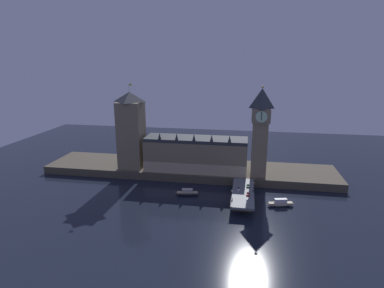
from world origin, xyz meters
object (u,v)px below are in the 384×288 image
Objects in this scene: car_southbound_lead at (248,194)px; pedestrian_near_rail at (232,199)px; clock_tower at (260,130)px; street_lamp_mid at (254,186)px; boat_downstream at (280,203)px; car_southbound_trail at (248,186)px; victoria_tower at (131,130)px; boat_upstream at (187,193)px; pedestrian_mid_walk at (253,190)px; car_northbound_lead at (238,189)px; street_lamp_near at (232,194)px.

pedestrian_near_rail reaches higher than car_southbound_lead.
clock_tower reaches higher than street_lamp_mid.
boat_downstream is at bearing -13.88° from street_lamp_mid.
pedestrian_near_rail is (-8.87, -9.94, 0.23)m from car_southbound_lead.
street_lamp_mid is (3.36, -8.37, 3.55)m from car_southbound_trail.
street_lamp_mid is at bearing -21.24° from victoria_tower.
boat_upstream is (-38.58, -6.24, -5.16)m from car_southbound_trail.
street_lamp_mid is 0.40× the size of boat_downstream.
victoria_tower is at bearing 159.10° from pedestrian_mid_walk.
pedestrian_near_rail is 19.41m from pedestrian_mid_walk.
street_lamp_mid reaches higher than car_southbound_trail.
boat_upstream is at bearing 150.60° from pedestrian_near_rail.
boat_downstream is at bearing -16.05° from pedestrian_mid_walk.
pedestrian_mid_walk reaches higher than boat_downstream.
car_southbound_lead is at bearing -178.03° from boat_downstream.
clock_tower is at bearing -2.19° from victoria_tower.
clock_tower reaches higher than car_northbound_lead.
victoria_tower is 95.74m from street_lamp_near.
boat_downstream is at bearing 20.42° from street_lamp_near.
car_southbound_lead reaches higher than car_northbound_lead.
car_southbound_trail is at bearing -17.11° from victoria_tower.
boat_downstream is (19.53, 0.67, -5.07)m from car_southbound_lead.
street_lamp_near is 0.40× the size of boat_downstream.
car_northbound_lead is at bearing 0.60° from boat_upstream.
car_southbound_lead is 0.89× the size of car_southbound_trail.
clock_tower is 3.98× the size of boat_upstream.
car_northbound_lead is 17.34m from pedestrian_near_rail.
car_southbound_lead is at bearing -24.57° from victoria_tower.
pedestrian_mid_walk is 20.00m from street_lamp_near.
victoria_tower reaches higher than street_lamp_mid.
car_southbound_trail is 8.16m from pedestrian_mid_walk.
car_southbound_lead is 0.24× the size of boat_downstream.
pedestrian_mid_walk is 41.92m from boat_upstream.
victoria_tower is at bearing 158.07° from car_northbound_lead.
boat_downstream is (28.80, 10.72, -8.56)m from street_lamp_near.
street_lamp_mid reaches higher than car_northbound_lead.
pedestrian_mid_walk is at bearing -1.88° from boat_upstream.
pedestrian_mid_walk reaches higher than boat_upstream.
pedestrian_near_rail is (78.43, -49.85, -27.35)m from victoria_tower.
car_northbound_lead is at bearing -113.60° from clock_tower.
pedestrian_near_rail is 0.10× the size of boat_downstream.
clock_tower is 45.26m from car_northbound_lead.
pedestrian_near_rail is (-15.70, -46.25, -31.91)m from clock_tower.
street_lamp_mid reaches higher than boat_upstream.
car_southbound_trail is 0.27× the size of boat_downstream.
street_lamp_mid reaches higher than pedestrian_mid_walk.
clock_tower is 56.83m from street_lamp_near.
pedestrian_near_rail is at bearing -159.51° from boat_downstream.
victoria_tower reaches higher than car_southbound_lead.
clock_tower is 40.30m from car_southbound_trail.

